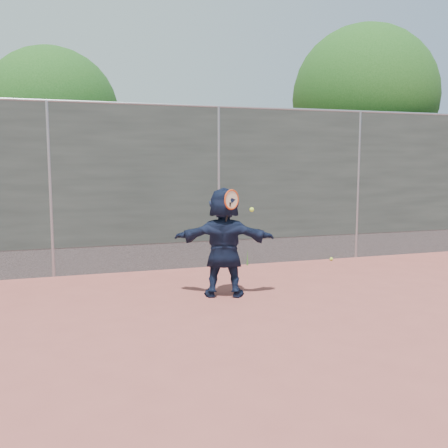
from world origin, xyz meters
name	(u,v)px	position (x,y,z in m)	size (l,w,h in m)	color
ground	(299,321)	(0.00, 0.00, 0.00)	(80.00, 80.00, 0.00)	#9E4C42
player	(224,242)	(-0.55, 1.42, 0.81)	(1.50, 0.48, 1.62)	#121B33
ball_ground	(331,259)	(2.33, 3.32, 0.03)	(0.07, 0.07, 0.07)	#C1EE34
fence	(219,183)	(0.00, 3.50, 1.58)	(20.00, 0.06, 3.03)	#38423D
swing_action	(233,202)	(-0.47, 1.22, 1.42)	(0.48, 0.17, 0.51)	#CA3E13
tree_right	(369,103)	(4.68, 5.75, 3.49)	(3.78, 3.60, 5.39)	#382314
tree_left	(59,120)	(-2.85, 6.55, 2.94)	(3.15, 3.00, 4.53)	#382314
weed_clump	(235,259)	(0.29, 3.38, 0.13)	(0.68, 0.07, 0.30)	#387226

